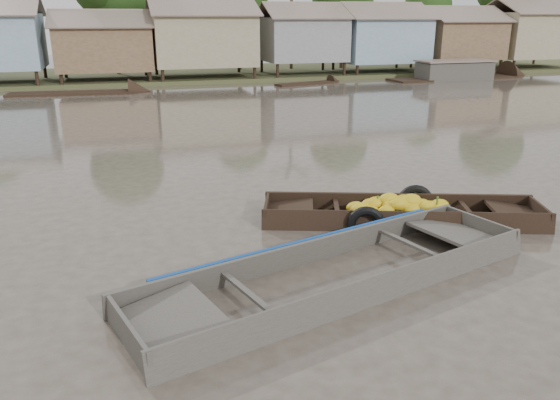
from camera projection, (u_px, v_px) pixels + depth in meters
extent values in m
plane|color=#453D35|center=(334.00, 263.00, 9.60)|extent=(120.00, 120.00, 0.00)
cube|color=#384723|center=(162.00, 76.00, 39.54)|extent=(120.00, 12.00, 0.50)
cube|color=brown|center=(104.00, 48.00, 34.62)|extent=(5.80, 4.60, 2.70)
cube|color=brown|center=(101.00, 18.00, 32.92)|extent=(6.20, 2.67, 1.14)
cube|color=brown|center=(101.00, 18.00, 35.17)|extent=(6.20, 2.67, 1.14)
cube|color=gray|center=(202.00, 40.00, 36.20)|extent=(6.50, 5.30, 3.30)
cube|color=brown|center=(205.00, 6.00, 34.23)|extent=(6.90, 3.08, 1.31)
cube|color=brown|center=(198.00, 7.00, 36.83)|extent=(6.90, 3.08, 1.31)
cube|color=gray|center=(302.00, 39.00, 38.13)|extent=(5.40, 4.70, 2.90)
cube|color=brown|center=(309.00, 10.00, 36.37)|extent=(5.80, 2.73, 1.17)
cube|color=brown|center=(297.00, 11.00, 38.67)|extent=(5.80, 2.73, 1.17)
cube|color=#7B97AA|center=(380.00, 40.00, 39.80)|extent=(6.00, 5.00, 3.10)
cube|color=brown|center=(390.00, 11.00, 37.94)|extent=(6.40, 2.90, 1.24)
cube|color=brown|center=(373.00, 11.00, 40.39)|extent=(6.40, 2.90, 1.24)
cube|color=brown|center=(457.00, 39.00, 41.59)|extent=(5.70, 4.90, 2.80)
cube|color=brown|center=(470.00, 14.00, 39.80)|extent=(6.10, 2.85, 1.21)
cube|color=brown|center=(449.00, 14.00, 42.20)|extent=(6.10, 2.85, 1.21)
cube|color=gray|center=(528.00, 35.00, 43.29)|extent=(6.30, 5.10, 3.40)
cube|color=brown|center=(545.00, 6.00, 41.35)|extent=(6.70, 2.96, 1.26)
cube|color=brown|center=(520.00, 7.00, 43.85)|extent=(6.70, 2.96, 1.26)
cylinder|color=#473323|center=(115.00, 31.00, 37.71)|extent=(0.28, 0.28, 6.30)
cylinder|color=#473323|center=(239.00, 37.00, 41.25)|extent=(0.28, 0.28, 5.25)
cylinder|color=#473323|center=(342.00, 34.00, 42.47)|extent=(0.28, 0.28, 5.60)
cylinder|color=#473323|center=(425.00, 40.00, 45.73)|extent=(0.28, 0.28, 4.55)
sphere|color=#1B3711|center=(428.00, 7.00, 44.90)|extent=(3.90, 3.90, 3.90)
cylinder|color=#473323|center=(505.00, 26.00, 46.40)|extent=(0.28, 0.28, 6.65)
cylinder|color=#473323|center=(291.00, 18.00, 41.45)|extent=(0.24, 0.24, 8.00)
cube|color=black|center=(401.00, 224.00, 11.64)|extent=(5.78, 2.91, 0.08)
cube|color=black|center=(397.00, 204.00, 12.15)|extent=(5.59, 2.06, 0.54)
cube|color=black|center=(407.00, 224.00, 10.97)|extent=(5.59, 2.06, 0.54)
cube|color=black|center=(539.00, 216.00, 11.45)|extent=(0.47, 1.22, 0.51)
cube|color=black|center=(515.00, 213.00, 11.45)|extent=(1.30, 1.36, 0.20)
cube|color=black|center=(267.00, 212.00, 11.67)|extent=(0.47, 1.22, 0.51)
cube|color=black|center=(290.00, 209.00, 11.63)|extent=(1.30, 1.36, 0.20)
cube|color=black|center=(337.00, 208.00, 11.58)|extent=(0.49, 1.19, 0.05)
cube|color=black|center=(467.00, 210.00, 11.48)|extent=(0.49, 1.19, 0.05)
ellipsoid|color=gold|center=(356.00, 213.00, 11.55)|extent=(0.43, 0.36, 0.22)
ellipsoid|color=gold|center=(412.00, 209.00, 11.32)|extent=(0.48, 0.40, 0.25)
ellipsoid|color=gold|center=(409.00, 217.00, 11.21)|extent=(0.44, 0.37, 0.23)
ellipsoid|color=gold|center=(392.00, 203.00, 11.77)|extent=(0.45, 0.37, 0.23)
ellipsoid|color=gold|center=(392.00, 205.00, 11.43)|extent=(0.51, 0.43, 0.27)
ellipsoid|color=gold|center=(368.00, 216.00, 11.29)|extent=(0.54, 0.45, 0.28)
ellipsoid|color=gold|center=(403.00, 200.00, 11.56)|extent=(0.42, 0.35, 0.22)
ellipsoid|color=gold|center=(453.00, 219.00, 11.17)|extent=(0.46, 0.38, 0.24)
ellipsoid|color=gold|center=(356.00, 208.00, 11.70)|extent=(0.50, 0.42, 0.26)
ellipsoid|color=gold|center=(399.00, 202.00, 11.62)|extent=(0.52, 0.44, 0.27)
ellipsoid|color=gold|center=(411.00, 201.00, 11.43)|extent=(0.56, 0.47, 0.29)
ellipsoid|color=gold|center=(421.00, 205.00, 11.42)|extent=(0.50, 0.42, 0.26)
ellipsoid|color=gold|center=(411.00, 204.00, 11.85)|extent=(0.47, 0.40, 0.25)
ellipsoid|color=gold|center=(376.00, 203.00, 11.57)|extent=(0.55, 0.46, 0.29)
ellipsoid|color=gold|center=(399.00, 204.00, 11.33)|extent=(0.52, 0.44, 0.27)
ellipsoid|color=gold|center=(370.00, 204.00, 11.59)|extent=(0.47, 0.39, 0.25)
ellipsoid|color=gold|center=(361.00, 209.00, 11.52)|extent=(0.55, 0.46, 0.29)
ellipsoid|color=gold|center=(386.00, 201.00, 11.80)|extent=(0.44, 0.36, 0.23)
ellipsoid|color=gold|center=(389.00, 199.00, 11.52)|extent=(0.52, 0.44, 0.27)
ellipsoid|color=gold|center=(366.00, 212.00, 11.37)|extent=(0.55, 0.46, 0.29)
ellipsoid|color=gold|center=(441.00, 211.00, 11.35)|extent=(0.51, 0.42, 0.27)
ellipsoid|color=gold|center=(392.00, 203.00, 11.70)|extent=(0.49, 0.41, 0.26)
ellipsoid|color=gold|center=(386.00, 211.00, 11.26)|extent=(0.42, 0.35, 0.22)
ellipsoid|color=gold|center=(390.00, 203.00, 11.64)|extent=(0.48, 0.41, 0.25)
ellipsoid|color=gold|center=(430.00, 206.00, 11.79)|extent=(0.48, 0.40, 0.25)
ellipsoid|color=gold|center=(439.00, 206.00, 11.70)|extent=(0.54, 0.45, 0.28)
ellipsoid|color=gold|center=(427.00, 206.00, 11.31)|extent=(0.43, 0.36, 0.23)
ellipsoid|color=gold|center=(407.00, 206.00, 11.39)|extent=(0.49, 0.41, 0.26)
ellipsoid|color=gold|center=(360.00, 219.00, 11.28)|extent=(0.44, 0.37, 0.23)
ellipsoid|color=gold|center=(370.00, 217.00, 11.29)|extent=(0.53, 0.45, 0.28)
ellipsoid|color=gold|center=(371.00, 212.00, 11.36)|extent=(0.49, 0.41, 0.26)
ellipsoid|color=gold|center=(413.00, 204.00, 11.89)|extent=(0.46, 0.38, 0.24)
cylinder|color=#3F6626|center=(378.00, 200.00, 11.49)|extent=(0.04, 0.04, 0.19)
cylinder|color=#3F6626|center=(412.00, 201.00, 11.46)|extent=(0.04, 0.04, 0.19)
cylinder|color=#3F6626|center=(437.00, 201.00, 11.44)|extent=(0.04, 0.04, 0.19)
torus|color=black|center=(415.00, 202.00, 12.21)|extent=(0.84, 0.45, 0.82)
torus|color=black|center=(366.00, 224.00, 10.92)|extent=(0.79, 0.43, 0.77)
cube|color=#3D3A34|center=(337.00, 287.00, 8.94)|extent=(7.10, 3.36, 0.08)
cube|color=#3D3A34|center=(307.00, 255.00, 9.54)|extent=(6.88, 2.11, 0.57)
cube|color=#3D3A34|center=(373.00, 295.00, 8.18)|extent=(6.88, 2.11, 0.57)
cube|color=#3D3A34|center=(478.00, 230.00, 10.65)|extent=(0.54, 1.69, 0.54)
cube|color=#3D3A34|center=(457.00, 233.00, 10.31)|extent=(1.57, 1.77, 0.23)
cube|color=#3D3A34|center=(127.00, 338.00, 7.08)|extent=(0.54, 1.69, 0.54)
cube|color=#3D3A34|center=(171.00, 320.00, 7.36)|extent=(1.57, 1.77, 0.23)
cube|color=#3D3A34|center=(249.00, 294.00, 7.97)|extent=(0.56, 1.63, 0.05)
cube|color=#3D3A34|center=(412.00, 245.00, 9.68)|extent=(0.56, 1.63, 0.05)
cube|color=#665E54|center=(337.00, 284.00, 8.93)|extent=(5.47, 2.77, 0.02)
cube|color=navy|center=(306.00, 242.00, 9.51)|extent=(5.55, 1.67, 0.14)
torus|color=olive|center=(468.00, 250.00, 10.17)|extent=(0.40, 0.40, 0.06)
torus|color=olive|center=(469.00, 248.00, 10.16)|extent=(0.32, 0.32, 0.06)
cube|color=black|center=(72.00, 95.00, 30.42)|extent=(6.84, 2.01, 0.35)
cube|color=black|center=(306.00, 85.00, 34.80)|extent=(4.27, 1.94, 0.35)
cube|color=black|center=(455.00, 80.00, 37.80)|extent=(9.91, 2.90, 0.35)
cube|color=black|center=(454.00, 71.00, 37.30)|extent=(5.00, 2.00, 1.20)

